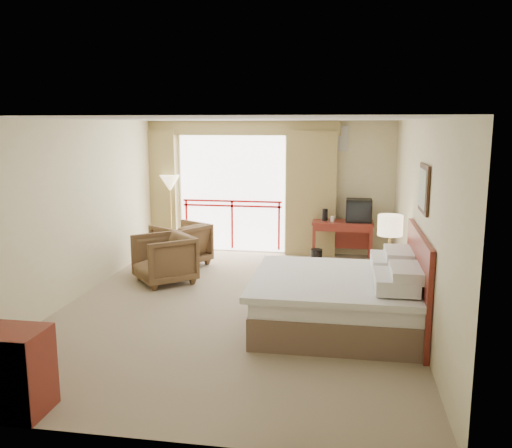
% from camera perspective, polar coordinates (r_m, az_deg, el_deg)
% --- Properties ---
extents(floor, '(7.00, 7.00, 0.00)m').
position_cam_1_polar(floor, '(8.07, -1.98, -8.57)').
color(floor, gray).
rests_on(floor, ground).
extents(ceiling, '(7.00, 7.00, 0.00)m').
position_cam_1_polar(ceiling, '(7.62, -2.11, 10.98)').
color(ceiling, white).
rests_on(ceiling, wall_back).
extents(wall_back, '(5.00, 0.00, 5.00)m').
position_cam_1_polar(wall_back, '(11.15, 1.52, 3.88)').
color(wall_back, beige).
rests_on(wall_back, ground).
extents(wall_front, '(5.00, 0.00, 5.00)m').
position_cam_1_polar(wall_front, '(4.44, -11.05, -6.54)').
color(wall_front, beige).
rests_on(wall_front, ground).
extents(wall_left, '(0.00, 7.00, 7.00)m').
position_cam_1_polar(wall_left, '(8.58, -18.64, 1.33)').
color(wall_left, beige).
rests_on(wall_left, ground).
extents(wall_right, '(0.00, 7.00, 7.00)m').
position_cam_1_polar(wall_right, '(7.65, 16.65, 0.38)').
color(wall_right, beige).
rests_on(wall_right, ground).
extents(balcony_door, '(2.40, 0.00, 2.40)m').
position_cam_1_polar(balcony_door, '(11.29, -2.53, 3.19)').
color(balcony_door, white).
rests_on(balcony_door, wall_back).
extents(balcony_railing, '(2.09, 0.03, 1.02)m').
position_cam_1_polar(balcony_railing, '(11.32, -2.53, 1.23)').
color(balcony_railing, '#B10F10').
rests_on(balcony_railing, wall_back).
extents(curtain_left, '(1.00, 0.26, 2.50)m').
position_cam_1_polar(curtain_left, '(11.61, -10.67, 3.47)').
color(curtain_left, olive).
rests_on(curtain_left, wall_back).
extents(curtain_right, '(1.00, 0.26, 2.50)m').
position_cam_1_polar(curtain_right, '(10.93, 5.83, 3.17)').
color(curtain_right, olive).
rests_on(curtain_right, wall_back).
extents(valance, '(4.40, 0.22, 0.28)m').
position_cam_1_polar(valance, '(11.10, -2.69, 10.05)').
color(valance, olive).
rests_on(valance, wall_back).
extents(hvac_vent, '(0.50, 0.04, 0.50)m').
position_cam_1_polar(hvac_vent, '(10.95, 8.36, 8.90)').
color(hvac_vent, silver).
rests_on(hvac_vent, wall_back).
extents(bed, '(2.13, 2.06, 0.97)m').
position_cam_1_polar(bed, '(7.24, 8.85, -7.83)').
color(bed, brown).
rests_on(bed, floor).
extents(headboard, '(0.06, 2.10, 1.30)m').
position_cam_1_polar(headboard, '(7.22, 16.63, -5.93)').
color(headboard, maroon).
rests_on(headboard, wall_right).
extents(framed_art, '(0.04, 0.72, 0.60)m').
position_cam_1_polar(framed_art, '(6.98, 17.24, 3.57)').
color(framed_art, black).
rests_on(framed_art, wall_right).
extents(nightstand, '(0.46, 0.53, 0.60)m').
position_cam_1_polar(nightstand, '(8.56, 13.73, -5.65)').
color(nightstand, maroon).
rests_on(nightstand, floor).
extents(table_lamp, '(0.38, 0.38, 0.66)m').
position_cam_1_polar(table_lamp, '(8.42, 13.95, -0.22)').
color(table_lamp, tan).
rests_on(table_lamp, nightstand).
extents(phone, '(0.20, 0.17, 0.08)m').
position_cam_1_polar(phone, '(8.33, 13.57, -3.70)').
color(phone, black).
rests_on(phone, nightstand).
extents(desk, '(1.18, 0.57, 0.77)m').
position_cam_1_polar(desk, '(10.75, 9.10, -0.56)').
color(desk, maroon).
rests_on(desk, floor).
extents(tv, '(0.49, 0.39, 0.45)m').
position_cam_1_polar(tv, '(10.63, 10.77, 1.39)').
color(tv, black).
rests_on(tv, desk).
extents(coffee_maker, '(0.11, 0.11, 0.24)m').
position_cam_1_polar(coffee_maker, '(10.66, 7.26, 0.95)').
color(coffee_maker, black).
rests_on(coffee_maker, desk).
extents(cup, '(0.10, 0.10, 0.11)m').
position_cam_1_polar(cup, '(10.61, 8.05, 0.54)').
color(cup, white).
rests_on(cup, desk).
extents(wastebasket, '(0.28, 0.28, 0.28)m').
position_cam_1_polar(wastebasket, '(10.43, 6.38, -3.41)').
color(wastebasket, black).
rests_on(wastebasket, floor).
extents(armchair_far, '(1.20, 1.20, 0.81)m').
position_cam_1_polar(armchair_far, '(10.40, -7.83, -4.28)').
color(armchair_far, '#4E3721').
rests_on(armchair_far, floor).
extents(armchair_near, '(1.25, 1.25, 0.82)m').
position_cam_1_polar(armchair_near, '(9.32, -9.57, -6.08)').
color(armchair_near, '#4E3721').
rests_on(armchair_near, floor).
extents(side_table, '(0.49, 0.49, 0.54)m').
position_cam_1_polar(side_table, '(9.80, -10.59, -3.05)').
color(side_table, black).
rests_on(side_table, floor).
extents(book, '(0.23, 0.27, 0.02)m').
position_cam_1_polar(book, '(9.76, -10.62, -2.05)').
color(book, white).
rests_on(book, side_table).
extents(floor_lamp, '(0.41, 0.41, 1.60)m').
position_cam_1_polar(floor_lamp, '(11.27, -9.04, 3.95)').
color(floor_lamp, tan).
rests_on(floor_lamp, floor).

